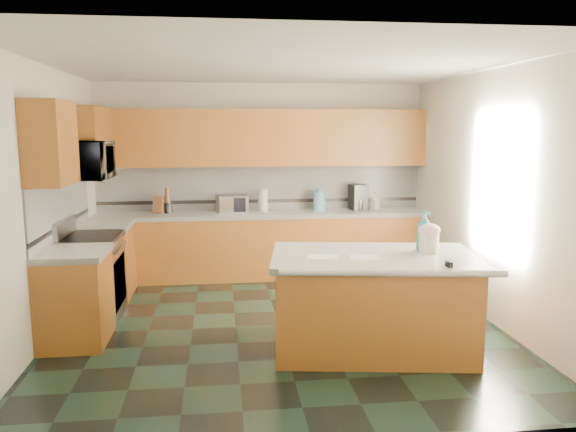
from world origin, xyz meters
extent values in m
plane|color=black|center=(0.00, 0.00, 0.00)|extent=(4.60, 4.60, 0.00)
plane|color=white|center=(0.00, 0.00, 2.70)|extent=(4.60, 4.60, 0.00)
cube|color=#EEE6CA|center=(0.00, 2.32, 1.35)|extent=(4.60, 0.04, 2.70)
cube|color=#EEE6CA|center=(0.00, -2.32, 1.35)|extent=(4.60, 0.04, 2.70)
cube|color=#EEE6CA|center=(-2.32, 0.00, 1.35)|extent=(0.04, 4.60, 2.70)
cube|color=#EEE6CA|center=(2.32, 0.00, 1.35)|extent=(0.04, 4.60, 2.70)
cube|color=#5D2F0F|center=(0.00, 2.00, 0.43)|extent=(4.60, 0.60, 0.86)
cube|color=white|center=(0.00, 2.00, 0.89)|extent=(4.60, 0.64, 0.06)
cube|color=#5D2F0F|center=(0.00, 2.13, 1.94)|extent=(4.60, 0.33, 0.78)
cube|color=silver|center=(0.00, 2.29, 1.24)|extent=(4.60, 0.02, 0.63)
cube|color=black|center=(0.00, 2.28, 1.04)|extent=(4.60, 0.01, 0.05)
cube|color=#5D2F0F|center=(-2.00, 1.29, 0.43)|extent=(0.60, 0.82, 0.86)
cube|color=white|center=(-2.00, 1.29, 0.89)|extent=(0.64, 0.82, 0.06)
cube|color=#5D2F0F|center=(-2.00, -0.24, 0.43)|extent=(0.60, 0.72, 0.86)
cube|color=white|center=(-2.00, -0.24, 0.89)|extent=(0.64, 0.72, 0.06)
cube|color=silver|center=(-2.29, 0.55, 1.24)|extent=(0.02, 2.30, 0.63)
cube|color=black|center=(-2.28, 0.55, 1.04)|extent=(0.01, 2.30, 0.05)
cube|color=#5D2F0F|center=(-2.13, 1.42, 1.94)|extent=(0.33, 1.09, 0.78)
cube|color=#5D2F0F|center=(-2.13, -0.24, 1.94)|extent=(0.33, 0.72, 0.78)
cube|color=#B7B7BC|center=(-2.00, 0.50, 0.44)|extent=(0.60, 0.76, 0.88)
cube|color=black|center=(-1.71, 0.50, 0.40)|extent=(0.02, 0.68, 0.55)
cube|color=black|center=(-2.00, 0.50, 0.90)|extent=(0.62, 0.78, 0.04)
cylinder|color=#B7B7BC|center=(-1.68, 0.50, 0.78)|extent=(0.02, 0.66, 0.02)
cube|color=#B7B7BC|center=(-2.26, 0.50, 1.02)|extent=(0.06, 0.76, 0.18)
imported|color=#B7B7BC|center=(-2.00, 0.50, 1.73)|extent=(0.50, 0.73, 0.41)
cube|color=#5D2F0F|center=(0.82, -0.76, 0.43)|extent=(1.91, 1.27, 0.86)
cube|color=white|center=(0.82, -0.76, 0.89)|extent=(2.02, 1.38, 0.06)
cylinder|color=white|center=(0.82, -1.32, 0.89)|extent=(1.87, 0.34, 0.06)
cylinder|color=white|center=(1.34, -0.75, 1.01)|extent=(0.23, 0.23, 0.19)
ellipsoid|color=#EDB0C4|center=(1.34, -0.75, 1.14)|extent=(0.20, 0.20, 0.12)
cylinder|color=tan|center=(1.34, -0.75, 1.18)|extent=(0.06, 0.02, 0.02)
sphere|color=tan|center=(1.31, -0.75, 1.18)|extent=(0.03, 0.03, 0.03)
sphere|color=tan|center=(1.38, -0.75, 1.18)|extent=(0.03, 0.03, 0.03)
imported|color=teal|center=(1.32, -0.69, 1.11)|extent=(0.18, 0.18, 0.38)
cube|color=white|center=(0.70, -0.87, 0.92)|extent=(0.29, 0.23, 0.00)
cube|color=white|center=(0.33, -0.79, 0.92)|extent=(0.32, 0.26, 0.00)
cube|color=black|center=(1.31, -1.30, 0.93)|extent=(0.04, 0.09, 0.08)
cylinder|color=black|center=(1.31, -1.35, 0.91)|extent=(0.01, 0.06, 0.01)
cube|color=#472814|center=(-1.42, 2.05, 1.04)|extent=(0.17, 0.20, 0.26)
cylinder|color=black|center=(-1.30, 2.08, 0.99)|extent=(0.11, 0.11, 0.14)
cylinder|color=#472814|center=(-1.30, 2.08, 1.17)|extent=(0.07, 0.07, 0.21)
cube|color=#B7B7BC|center=(-0.43, 2.05, 1.04)|extent=(0.45, 0.34, 0.23)
cube|color=black|center=(-0.43, 1.92, 1.04)|extent=(0.37, 0.01, 0.19)
cylinder|color=white|center=(0.01, 2.10, 1.07)|extent=(0.14, 0.14, 0.30)
cylinder|color=#B7B7BC|center=(0.01, 2.10, 0.93)|extent=(0.20, 0.20, 0.01)
cylinder|color=#639BBD|center=(0.80, 2.06, 1.06)|extent=(0.17, 0.17, 0.28)
cylinder|color=#639BBD|center=(0.80, 2.06, 1.22)|extent=(0.08, 0.08, 0.04)
cube|color=black|center=(1.37, 2.08, 1.10)|extent=(0.25, 0.27, 0.36)
cylinder|color=black|center=(1.37, 2.03, 0.99)|extent=(0.15, 0.15, 0.15)
imported|color=white|center=(1.60, 2.05, 1.04)|extent=(0.15, 0.15, 0.23)
cylinder|color=red|center=(1.60, 2.05, 1.17)|extent=(0.02, 0.02, 0.03)
cube|color=white|center=(2.29, -0.20, 1.50)|extent=(0.02, 1.40, 1.10)
camera|label=1|loc=(-0.58, -5.69, 2.08)|focal=35.00mm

